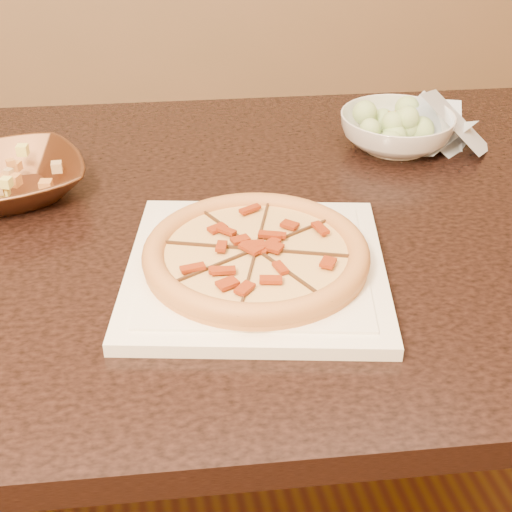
% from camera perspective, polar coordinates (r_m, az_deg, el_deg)
% --- Properties ---
extents(dining_table, '(1.60, 1.12, 0.75)m').
position_cam_1_polar(dining_table, '(1.14, -5.95, -0.89)').
color(dining_table, black).
rests_on(dining_table, floor).
extents(plate, '(0.41, 0.41, 0.02)m').
position_cam_1_polar(plate, '(0.94, 0.00, -0.99)').
color(plate, white).
rests_on(plate, dining_table).
extents(pizza, '(0.30, 0.30, 0.03)m').
position_cam_1_polar(pizza, '(0.93, -0.00, 0.21)').
color(pizza, '#CE793D').
rests_on(pizza, plate).
extents(bronze_bowl, '(0.28, 0.28, 0.06)m').
position_cam_1_polar(bronze_bowl, '(1.19, -19.11, 5.75)').
color(bronze_bowl, brown).
rests_on(bronze_bowl, dining_table).
extents(mixed_dish, '(0.08, 0.11, 0.03)m').
position_cam_1_polar(mixed_dish, '(1.17, -19.58, 7.56)').
color(mixed_dish, tan).
rests_on(mixed_dish, bronze_bowl).
extents(salad_bowl, '(0.24, 0.24, 0.06)m').
position_cam_1_polar(salad_bowl, '(1.31, 11.17, 9.78)').
color(salad_bowl, white).
rests_on(salad_bowl, dining_table).
extents(salad, '(0.10, 0.10, 0.04)m').
position_cam_1_polar(salad, '(1.30, 11.38, 11.77)').
color(salad, '#B2D882').
rests_on(salad, salad_bowl).
extents(cling_film, '(0.16, 0.13, 0.05)m').
position_cam_1_polar(cling_film, '(1.35, 14.64, 9.72)').
color(cling_film, silver).
rests_on(cling_film, dining_table).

